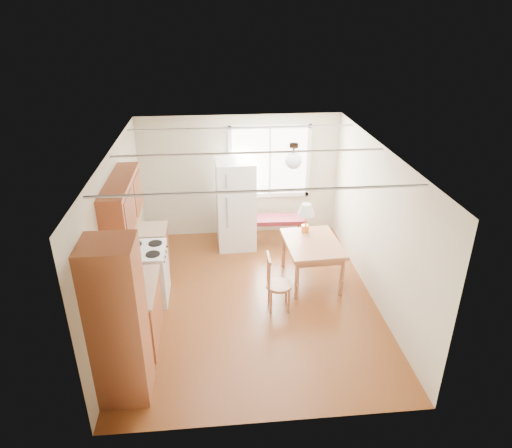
{
  "coord_description": "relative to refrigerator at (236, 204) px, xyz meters",
  "views": [
    {
      "loc": [
        -0.52,
        -6.25,
        4.35
      ],
      "look_at": [
        0.13,
        0.44,
        1.15
      ],
      "focal_mm": 32.0,
      "sensor_mm": 36.0,
      "label": 1
    }
  ],
  "objects": [
    {
      "name": "chair",
      "position": [
        0.46,
        -2.22,
        -0.35
      ],
      "size": [
        0.41,
        0.41,
        0.94
      ],
      "rotation": [
        0.0,
        0.0,
        -0.0
      ],
      "color": "#9D5D3C",
      "rests_on": "ground"
    },
    {
      "name": "pendant_light",
      "position": [
        0.83,
        -1.52,
        1.35
      ],
      "size": [
        0.26,
        0.26,
        0.4
      ],
      "color": "#2F2115",
      "rests_on": "room_shell"
    },
    {
      "name": "table_lamp",
      "position": [
        1.18,
        -1.04,
        0.25
      ],
      "size": [
        0.31,
        0.31,
        0.53
      ],
      "rotation": [
        0.0,
        0.0,
        0.08
      ],
      "color": "#C98A40",
      "rests_on": "dining_table"
    },
    {
      "name": "refrigerator",
      "position": [
        0.0,
        0.0,
        0.0
      ],
      "size": [
        0.76,
        0.77,
        1.77
      ],
      "rotation": [
        0.0,
        0.0,
        0.04
      ],
      "color": "white",
      "rests_on": "ground"
    },
    {
      "name": "room_shell",
      "position": [
        0.13,
        -1.92,
        0.36
      ],
      "size": [
        4.6,
        5.6,
        2.62
      ],
      "color": "#552811",
      "rests_on": "ground"
    },
    {
      "name": "kettle",
      "position": [
        -1.65,
        -2.32,
        0.1
      ],
      "size": [
        0.11,
        0.11,
        0.21
      ],
      "color": "#B71B0D",
      "rests_on": "kitchen_run"
    },
    {
      "name": "kitchen_run",
      "position": [
        -1.59,
        -2.56,
        -0.05
      ],
      "size": [
        0.65,
        3.4,
        2.2
      ],
      "color": "brown",
      "rests_on": "ground"
    },
    {
      "name": "bench",
      "position": [
        0.81,
        0.05,
        -0.4
      ],
      "size": [
        1.2,
        0.48,
        0.55
      ],
      "rotation": [
        0.0,
        0.0,
        -0.04
      ],
      "color": "#56141D",
      "rests_on": "ground"
    },
    {
      "name": "coffee_maker",
      "position": [
        -1.59,
        -2.89,
        0.14
      ],
      "size": [
        0.22,
        0.26,
        0.34
      ],
      "rotation": [
        0.0,
        0.0,
        0.26
      ],
      "color": "black",
      "rests_on": "kitchen_run"
    },
    {
      "name": "window_unit",
      "position": [
        0.73,
        0.55,
        0.66
      ],
      "size": [
        1.64,
        0.05,
        1.51
      ],
      "color": "white",
      "rests_on": "room_shell"
    },
    {
      "name": "dining_table",
      "position": [
        1.22,
        -1.45,
        -0.24
      ],
      "size": [
        0.96,
        1.24,
        0.75
      ],
      "rotation": [
        0.0,
        0.0,
        0.05
      ],
      "color": "#9D5D3C",
      "rests_on": "ground"
    }
  ]
}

